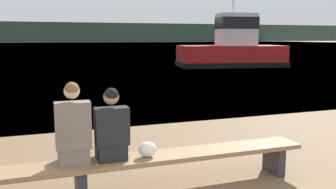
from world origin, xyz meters
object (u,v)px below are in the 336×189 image
Objects in this scene: person_right at (111,130)px; tugboat_red at (232,50)px; person_left at (73,130)px; shopping_bag at (147,149)px; bench_main at (80,170)px.

person_right is 23.15m from tugboat_red.
tugboat_red is (13.20, 19.35, 0.26)m from person_left.
person_left is 1.10× the size of person_right.
shopping_bag is at bearing 158.10° from tugboat_red.
person_right is 0.12× the size of tugboat_red.
person_left reaches higher than shopping_bag.
person_right is at bearing 1.84° from bench_main.
tugboat_red is at bearing 57.76° from shopping_bag.
shopping_bag is 0.03× the size of tugboat_red.
bench_main is 0.81× the size of tugboat_red.
person_left is (-0.07, 0.01, 0.54)m from bench_main.
tugboat_red reaches higher than person_left.
bench_main is at bearing -8.94° from person_left.
shopping_bag is (0.48, -0.04, -0.30)m from person_right.
person_right is 3.91× the size of shopping_bag.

